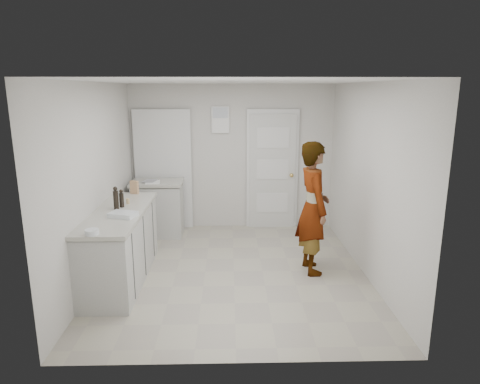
{
  "coord_description": "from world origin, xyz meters",
  "views": [
    {
      "loc": [
        -0.05,
        -5.39,
        2.41
      ],
      "look_at": [
        0.09,
        0.4,
        1.01
      ],
      "focal_mm": 32.0,
      "sensor_mm": 36.0,
      "label": 1
    }
  ],
  "objects_px": {
    "person": "(313,208)",
    "spice_jar": "(128,201)",
    "egg_bowl": "(92,232)",
    "baking_dish": "(123,215)",
    "oil_cruet_b": "(116,198)",
    "oil_cruet_a": "(122,199)",
    "cake_mix_box": "(134,187)"
  },
  "relations": [
    {
      "from": "oil_cruet_a",
      "to": "baking_dish",
      "type": "relative_size",
      "value": 0.66
    },
    {
      "from": "cake_mix_box",
      "to": "egg_bowl",
      "type": "xyz_separation_m",
      "value": [
        -0.06,
        -1.8,
        -0.07
      ]
    },
    {
      "from": "spice_jar",
      "to": "oil_cruet_b",
      "type": "height_order",
      "value": "oil_cruet_b"
    },
    {
      "from": "spice_jar",
      "to": "person",
      "type": "bearing_deg",
      "value": -2.79
    },
    {
      "from": "oil_cruet_a",
      "to": "oil_cruet_b",
      "type": "height_order",
      "value": "oil_cruet_b"
    },
    {
      "from": "spice_jar",
      "to": "baking_dish",
      "type": "xyz_separation_m",
      "value": [
        0.07,
        -0.59,
        -0.01
      ]
    },
    {
      "from": "cake_mix_box",
      "to": "spice_jar",
      "type": "distance_m",
      "value": 0.57
    },
    {
      "from": "oil_cruet_b",
      "to": "baking_dish",
      "type": "relative_size",
      "value": 0.83
    },
    {
      "from": "person",
      "to": "oil_cruet_a",
      "type": "relative_size",
      "value": 7.53
    },
    {
      "from": "baking_dish",
      "to": "egg_bowl",
      "type": "bearing_deg",
      "value": -104.72
    },
    {
      "from": "spice_jar",
      "to": "baking_dish",
      "type": "height_order",
      "value": "spice_jar"
    },
    {
      "from": "cake_mix_box",
      "to": "egg_bowl",
      "type": "height_order",
      "value": "cake_mix_box"
    },
    {
      "from": "baking_dish",
      "to": "spice_jar",
      "type": "bearing_deg",
      "value": 97.16
    },
    {
      "from": "oil_cruet_b",
      "to": "egg_bowl",
      "type": "xyz_separation_m",
      "value": [
        -0.01,
        -0.97,
        -0.11
      ]
    },
    {
      "from": "oil_cruet_b",
      "to": "baking_dish",
      "type": "distance_m",
      "value": 0.39
    },
    {
      "from": "cake_mix_box",
      "to": "person",
      "type": "bearing_deg",
      "value": 4.03
    },
    {
      "from": "person",
      "to": "oil_cruet_a",
      "type": "bearing_deg",
      "value": 84.2
    },
    {
      "from": "person",
      "to": "baking_dish",
      "type": "height_order",
      "value": "person"
    },
    {
      "from": "oil_cruet_a",
      "to": "oil_cruet_b",
      "type": "relative_size",
      "value": 0.79
    },
    {
      "from": "spice_jar",
      "to": "oil_cruet_b",
      "type": "relative_size",
      "value": 0.24
    },
    {
      "from": "person",
      "to": "oil_cruet_a",
      "type": "height_order",
      "value": "person"
    },
    {
      "from": "oil_cruet_a",
      "to": "egg_bowl",
      "type": "height_order",
      "value": "oil_cruet_a"
    },
    {
      "from": "egg_bowl",
      "to": "baking_dish",
      "type": "bearing_deg",
      "value": 75.28
    },
    {
      "from": "person",
      "to": "spice_jar",
      "type": "bearing_deg",
      "value": 80.45
    },
    {
      "from": "person",
      "to": "egg_bowl",
      "type": "bearing_deg",
      "value": 106.9
    },
    {
      "from": "oil_cruet_b",
      "to": "egg_bowl",
      "type": "bearing_deg",
      "value": -90.53
    },
    {
      "from": "oil_cruet_a",
      "to": "spice_jar",
      "type": "bearing_deg",
      "value": 75.84
    },
    {
      "from": "oil_cruet_b",
      "to": "egg_bowl",
      "type": "height_order",
      "value": "oil_cruet_b"
    },
    {
      "from": "person",
      "to": "spice_jar",
      "type": "distance_m",
      "value": 2.46
    },
    {
      "from": "egg_bowl",
      "to": "cake_mix_box",
      "type": "bearing_deg",
      "value": 88.02
    },
    {
      "from": "cake_mix_box",
      "to": "baking_dish",
      "type": "xyz_separation_m",
      "value": [
        0.11,
        -1.16,
        -0.07
      ]
    },
    {
      "from": "baking_dish",
      "to": "oil_cruet_b",
      "type": "bearing_deg",
      "value": 115.71
    }
  ]
}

